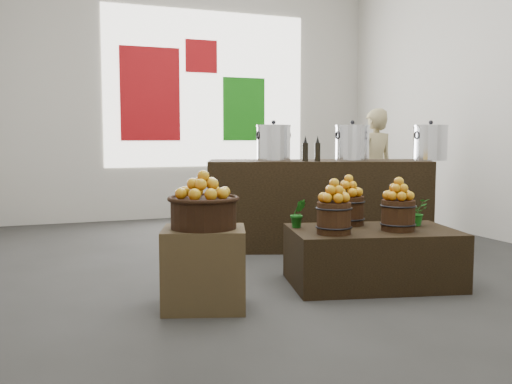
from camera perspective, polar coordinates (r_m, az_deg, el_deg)
name	(u,v)px	position (r m, az deg, el deg)	size (l,w,h in m)	color
ground	(277,262)	(5.79, 2.10, -6.99)	(7.00, 7.00, 0.00)	#31312F
back_wall	(189,89)	(9.01, -6.77, 10.22)	(6.00, 0.04, 4.00)	#BAB6AB
back_opening	(208,89)	(9.07, -4.87, 10.20)	(3.20, 0.02, 2.40)	white
deco_red_left	(150,94)	(8.84, -10.53, 9.60)	(0.90, 0.04, 1.40)	#A20C11
deco_green_right	(244,109)	(9.22, -1.22, 8.27)	(0.70, 0.04, 1.00)	#177812
deco_red_upper	(201,56)	(9.09, -5.50, 13.36)	(0.50, 0.04, 0.50)	#A20C11
crate	(204,268)	(4.22, -5.21, -7.60)	(0.59, 0.49, 0.59)	brown
wicker_basket	(204,213)	(4.15, -5.26, -2.14)	(0.47, 0.47, 0.22)	black
apples_in_basket	(203,185)	(4.12, -5.29, 0.71)	(0.37, 0.37, 0.20)	#9C1D05
display_table	(372,257)	(4.97, 11.53, -6.36)	(1.38, 0.85, 0.48)	black
apple_bucket_front_left	(334,218)	(4.62, 7.79, -2.60)	(0.28, 0.28, 0.25)	#331F0E
apples_in_bucket_front_left	(334,191)	(4.59, 7.82, 0.12)	(0.21, 0.21, 0.19)	#9C1D05
apple_bucket_front_right	(398,215)	(4.88, 14.02, -2.28)	(0.28, 0.28, 0.25)	#331F0E
apples_in_bucket_front_right	(399,189)	(4.85, 14.08, 0.29)	(0.21, 0.21, 0.19)	#9C1D05
apple_bucket_rear	(348,211)	(5.11, 9.21, -1.84)	(0.28, 0.28, 0.25)	#331F0E
apples_in_bucket_rear	(349,186)	(5.09, 9.24, 0.62)	(0.21, 0.21, 0.19)	#9C1D05
herb_garnish_right	(415,212)	(5.20, 15.66, -1.94)	(0.22, 0.19, 0.24)	#125813
herb_garnish_left	(298,213)	(4.90, 4.22, -2.15)	(0.14, 0.11, 0.25)	#125813
counter	(317,204)	(6.48, 6.13, -1.23)	(2.43, 0.77, 0.99)	black
stock_pot_left	(274,144)	(6.39, 1.76, 4.85)	(0.38, 0.38, 0.38)	silver
stock_pot_center	(352,144)	(6.50, 9.59, 4.79)	(0.38, 0.38, 0.38)	silver
stock_pot_right	(430,144)	(6.72, 17.03, 4.65)	(0.38, 0.38, 0.38)	silver
oil_cruets	(321,149)	(6.20, 6.48, 4.34)	(0.18, 0.07, 0.28)	black
shopper	(374,169)	(7.94, 11.71, 2.26)	(0.60, 0.39, 1.64)	#96885C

